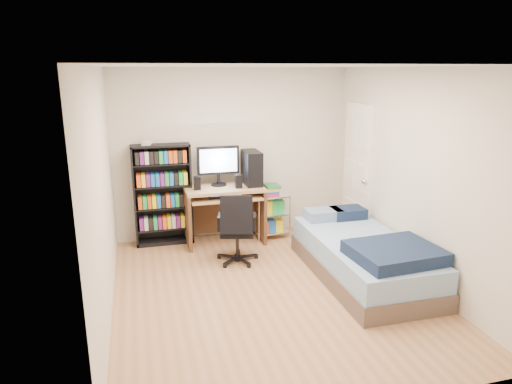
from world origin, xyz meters
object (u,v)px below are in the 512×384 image
object	(u,v)px
media_shelf	(163,194)
bed	(364,256)
computer_desk	(231,191)
office_chair	(237,241)

from	to	relation	value
media_shelf	bed	distance (m)	2.92
bed	computer_desk	bearing A→B (deg)	128.02
media_shelf	computer_desk	distance (m)	0.98
office_chair	bed	bearing A→B (deg)	-16.42
computer_desk	office_chair	bearing A→B (deg)	-96.70
computer_desk	office_chair	size ratio (longest dim) A/B	1.48
computer_desk	office_chair	world-z (taller)	computer_desk
computer_desk	bed	xyz separation A→B (m)	(1.29, -1.66, -0.49)
bed	office_chair	bearing A→B (deg)	149.08
office_chair	bed	distance (m)	1.62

